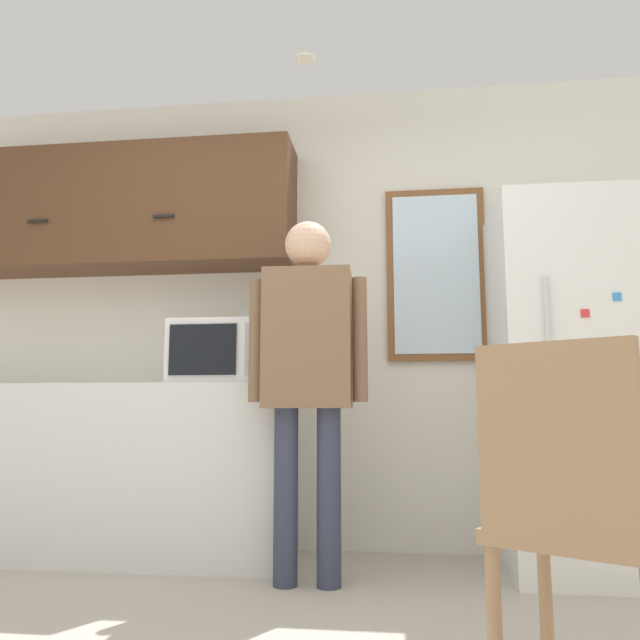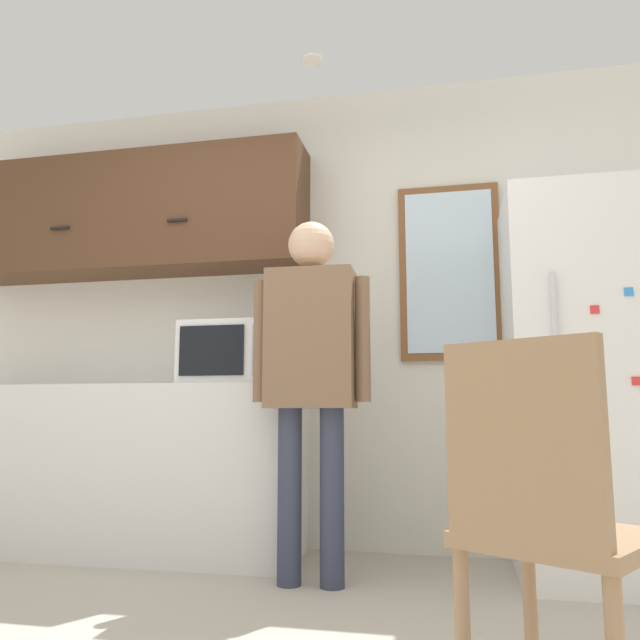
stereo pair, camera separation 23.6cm
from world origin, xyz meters
name	(u,v)px [view 2 (the right image)]	position (x,y,z in m)	size (l,w,h in m)	color
back_wall	(320,313)	(0.00, 1.99, 1.35)	(6.00, 0.06, 2.70)	silver
counter	(111,468)	(-1.13, 1.66, 0.46)	(2.15, 0.61, 0.91)	silver
upper_cabinets	(134,216)	(-1.13, 1.79, 1.96)	(2.15, 0.37, 0.72)	#51331E
microwave	(233,354)	(-0.39, 1.58, 1.08)	(0.49, 0.39, 0.33)	white
person	(311,358)	(0.12, 1.25, 1.01)	(0.56, 0.23, 1.67)	#33384C
refrigerator	(592,382)	(1.41, 1.61, 0.91)	(0.76, 0.73, 1.82)	white
chair	(546,512)	(0.98, 0.11, 0.52)	(0.60, 0.60, 0.95)	#997551
window	(450,272)	(0.76, 1.95, 1.55)	(0.56, 0.05, 1.01)	brown
ceiling_light	(312,59)	(0.06, 1.51, 2.68)	(0.11, 0.11, 0.01)	white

